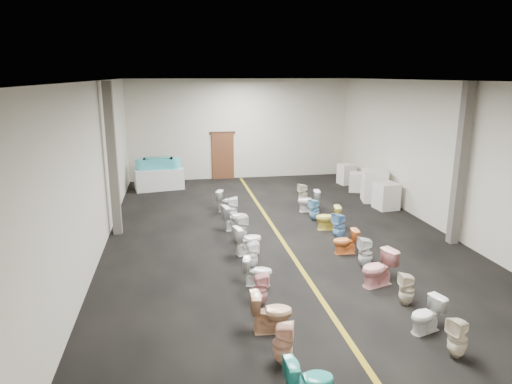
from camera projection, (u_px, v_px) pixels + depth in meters
floor at (278, 235)px, 13.67m from camera, size 16.00×16.00×0.00m
ceiling at (280, 81)px, 12.55m from camera, size 16.00×16.00×0.00m
wall_back at (240, 129)px, 20.74m from camera, size 10.00×0.00×10.00m
wall_front at (429, 281)px, 5.49m from camera, size 10.00×0.00×10.00m
wall_left at (98, 167)px, 12.26m from camera, size 0.00×16.00×16.00m
wall_right at (438, 156)px, 13.97m from camera, size 0.00×16.00×16.00m
aisle_stripe at (278, 235)px, 13.67m from camera, size 0.12×15.60×0.01m
back_door at (223, 156)px, 20.84m from camera, size 1.00×0.10×2.10m
door_frame at (222, 133)px, 20.59m from camera, size 1.15×0.08×0.10m
column_left at (112, 160)px, 13.25m from camera, size 0.25×0.25×4.50m
column_right at (460, 165)px, 12.49m from camera, size 0.25×0.25×4.50m
display_table at (159, 179)px, 19.08m from camera, size 2.09×1.30×0.87m
bathtub at (158, 164)px, 18.92m from camera, size 1.86×0.68×0.55m
appliance_crate_a at (386, 196)px, 16.23m from camera, size 0.81×0.81×0.94m
appliance_crate_b at (374, 186)px, 17.18m from camera, size 1.05×1.05×1.19m
appliance_crate_c at (358, 182)px, 18.73m from camera, size 0.88×0.88×0.77m
appliance_crate_d at (346, 174)px, 19.95m from camera, size 0.72×0.72×0.88m
toilet_left_0 at (309, 381)px, 6.58m from camera, size 0.73×0.43×0.74m
toilet_left_1 at (283, 343)px, 7.49m from camera, size 0.43×0.43×0.75m
toilet_left_2 at (271, 312)px, 8.44m from camera, size 0.81×0.49×0.79m
toilet_left_3 at (260, 289)px, 9.44m from camera, size 0.34×0.34×0.70m
toilet_left_4 at (258, 272)px, 10.32m from camera, size 0.73×0.53×0.67m
toilet_left_5 at (252, 255)px, 11.25m from camera, size 0.37×0.37×0.68m
toilet_left_6 at (248, 240)px, 12.14m from camera, size 0.86×0.63×0.79m
toilet_left_7 at (241, 228)px, 13.03m from camera, size 0.43×0.42×0.80m
toilet_left_8 at (235, 217)px, 14.06m from camera, size 0.85×0.59×0.79m
toilet_left_9 at (232, 209)px, 14.92m from camera, size 0.39×0.39×0.80m
toilet_left_10 at (228, 201)px, 15.87m from camera, size 0.85×0.68×0.76m
toilet_right_0 at (458, 338)px, 7.66m from camera, size 0.42×0.42×0.73m
toilet_right_1 at (427, 315)px, 8.43m from camera, size 0.75×0.56×0.68m
toilet_right_2 at (407, 289)px, 9.44m from camera, size 0.35×0.34×0.70m
toilet_right_3 at (378, 268)px, 10.28m from camera, size 0.92×0.68×0.83m
toilet_right_4 at (366, 252)px, 11.28m from camera, size 0.37×0.37×0.78m
toilet_right_5 at (345, 241)px, 12.17m from camera, size 0.68×0.41×0.68m
toilet_right_6 at (339, 226)px, 13.20m from camera, size 0.47×0.47×0.80m
toilet_right_7 at (328, 218)px, 14.05m from camera, size 0.80×0.53×0.76m
toilet_right_8 at (314, 210)px, 14.96m from camera, size 0.42×0.42×0.72m
toilet_right_9 at (308, 201)px, 15.91m from camera, size 0.80×0.51×0.77m
toilet_right_10 at (303, 194)px, 16.81m from camera, size 0.41×0.40×0.78m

